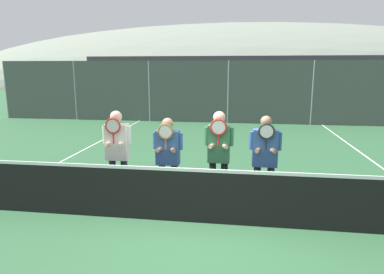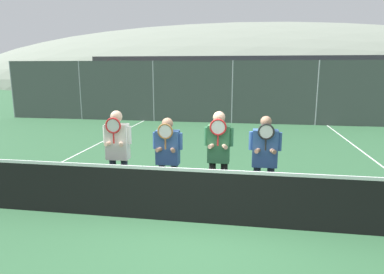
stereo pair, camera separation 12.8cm
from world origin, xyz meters
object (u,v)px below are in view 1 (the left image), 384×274
at_px(player_center_right, 219,151).
at_px(player_rightmost, 265,156).
at_px(car_far_left, 103,98).
at_px(player_leftmost, 117,149).
at_px(car_left_of_center, 196,98).
at_px(car_center, 297,101).
at_px(player_center_left, 168,154).

bearing_deg(player_center_right, player_rightmost, -3.58).
distance_m(player_center_right, car_far_left, 14.73).
xyz_separation_m(player_leftmost, car_left_of_center, (-0.17, 12.72, -0.14)).
bearing_deg(car_center, car_far_left, -179.36).
bearing_deg(car_left_of_center, player_center_right, -80.55).
bearing_deg(player_rightmost, car_left_of_center, 103.04).
distance_m(car_far_left, car_left_of_center, 5.41).
height_order(player_leftmost, player_center_right, player_center_right).
bearing_deg(car_left_of_center, player_leftmost, -89.23).
height_order(car_far_left, car_left_of_center, car_left_of_center).
xyz_separation_m(player_center_right, car_far_left, (-7.52, 12.66, -0.18)).
bearing_deg(player_rightmost, car_far_left, 123.30).
distance_m(player_center_left, player_rightmost, 1.79).
relative_size(player_center_left, car_left_of_center, 0.37).
bearing_deg(player_center_right, car_left_of_center, 99.45).
relative_size(player_center_right, player_rightmost, 1.03).
bearing_deg(player_leftmost, player_rightmost, 0.45).
height_order(car_left_of_center, car_center, car_left_of_center).
xyz_separation_m(player_leftmost, player_rightmost, (2.77, 0.02, -0.04)).
distance_m(player_leftmost, car_left_of_center, 12.72).
bearing_deg(car_center, player_center_left, -108.43).
relative_size(player_rightmost, car_far_left, 0.38).
height_order(player_center_right, car_center, player_center_right).
height_order(player_leftmost, car_far_left, player_leftmost).
bearing_deg(player_center_left, car_left_of_center, 95.19).
xyz_separation_m(player_center_left, car_center, (4.28, 12.85, -0.13)).
distance_m(player_center_left, car_far_left, 14.32).
height_order(player_center_left, player_rightmost, player_rightmost).
relative_size(player_center_left, car_far_left, 0.37).
relative_size(car_left_of_center, car_center, 0.99).
bearing_deg(car_far_left, car_center, 0.64).
bearing_deg(player_center_left, car_far_left, 117.29).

